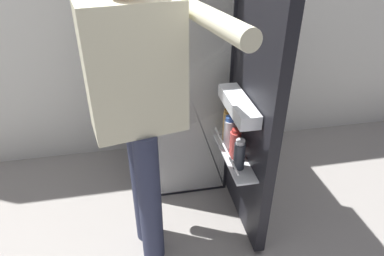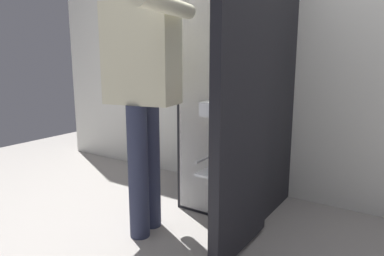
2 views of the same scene
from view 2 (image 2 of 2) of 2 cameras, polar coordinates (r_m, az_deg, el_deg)
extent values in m
plane|color=gray|center=(2.30, 0.31, -16.43)|extent=(6.18, 6.18, 0.00)
cube|color=silver|center=(2.88, 11.04, 16.50)|extent=(4.40, 0.10, 2.68)
cube|color=black|center=(2.54, 7.42, 7.11)|extent=(0.61, 0.64, 1.78)
cube|color=white|center=(2.26, 3.88, 6.66)|extent=(0.57, 0.01, 1.74)
cube|color=white|center=(2.29, 4.50, 9.43)|extent=(0.53, 0.09, 0.01)
cube|color=black|center=(1.84, 8.31, 5.93)|extent=(0.06, 0.59, 1.75)
cube|color=white|center=(1.96, 5.61, -5.96)|extent=(0.12, 0.48, 0.01)
cylinder|color=silver|center=(1.97, 4.28, -4.02)|extent=(0.01, 0.46, 0.01)
cube|color=white|center=(1.89, 5.80, 3.62)|extent=(0.11, 0.41, 0.07)
cylinder|color=#DB4C47|center=(1.93, 5.44, -3.54)|extent=(0.06, 0.06, 0.16)
cylinder|color=#B22D28|center=(1.91, 5.49, -0.91)|extent=(0.05, 0.05, 0.02)
cylinder|color=#333842|center=(1.85, 3.84, -4.32)|extent=(0.06, 0.06, 0.15)
cylinder|color=silver|center=(1.83, 3.88, -1.66)|extent=(0.05, 0.05, 0.02)
cylinder|color=white|center=(2.01, 6.58, -2.64)|extent=(0.06, 0.06, 0.18)
cylinder|color=#335BB2|center=(1.99, 6.65, 0.27)|extent=(0.05, 0.05, 0.03)
cylinder|color=tan|center=(2.08, 8.14, -2.15)|extent=(0.07, 0.07, 0.19)
cylinder|color=#996623|center=(2.06, 8.22, 0.64)|extent=(0.06, 0.06, 0.02)
cylinder|color=red|center=(2.27, 5.63, 10.69)|extent=(0.08, 0.08, 0.09)
cylinder|color=#2D334C|center=(2.25, -6.69, -6.06)|extent=(0.12, 0.12, 0.81)
cylinder|color=#2D334C|center=(2.13, -8.66, -7.14)|extent=(0.12, 0.12, 0.81)
cube|color=beige|center=(2.08, -8.16, 11.74)|extent=(0.45, 0.29, 0.57)
cylinder|color=beige|center=(2.26, -5.42, 11.18)|extent=(0.08, 0.08, 0.54)
cylinder|color=beige|center=(1.79, -4.11, 19.13)|extent=(0.18, 0.54, 0.08)
camera|label=1|loc=(1.51, -53.40, 28.32)|focal=31.67mm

